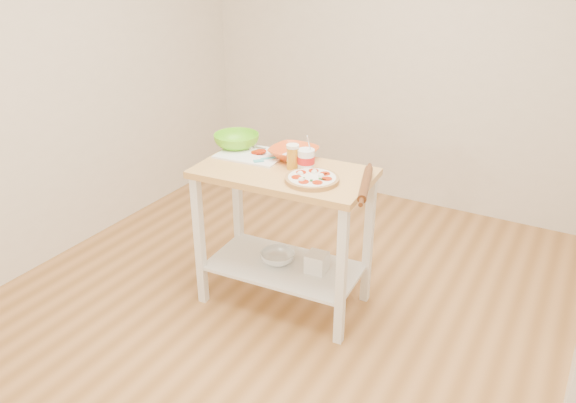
% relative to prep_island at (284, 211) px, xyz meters
% --- Properties ---
extents(room_shell, '(4.04, 4.54, 2.74)m').
position_rel_prep_island_xyz_m(room_shell, '(0.27, -0.38, 0.71)').
color(room_shell, '#B27941').
rests_on(room_shell, ground).
extents(prep_island, '(1.05, 0.61, 0.90)m').
position_rel_prep_island_xyz_m(prep_island, '(0.00, 0.00, 0.00)').
color(prep_island, tan).
rests_on(prep_island, ground).
extents(pizza, '(0.30, 0.30, 0.05)m').
position_rel_prep_island_xyz_m(pizza, '(0.22, -0.07, 0.28)').
color(pizza, tan).
rests_on(pizza, prep_island).
extents(cutting_board, '(0.42, 0.33, 0.04)m').
position_rel_prep_island_xyz_m(cutting_board, '(-0.29, 0.12, 0.27)').
color(cutting_board, white).
rests_on(cutting_board, prep_island).
extents(spatula, '(0.10, 0.14, 0.01)m').
position_rel_prep_island_xyz_m(spatula, '(-0.17, 0.05, 0.28)').
color(spatula, '#4BB2BA').
rests_on(spatula, cutting_board).
extents(knife, '(0.27, 0.05, 0.01)m').
position_rel_prep_island_xyz_m(knife, '(-0.43, 0.19, 0.28)').
color(knife, silver).
rests_on(knife, cutting_board).
extents(orange_bowl, '(0.29, 0.29, 0.07)m').
position_rel_prep_island_xyz_m(orange_bowl, '(-0.04, 0.19, 0.29)').
color(orange_bowl, '#E2551E').
rests_on(orange_bowl, prep_island).
extents(green_bowl, '(0.29, 0.29, 0.09)m').
position_rel_prep_island_xyz_m(green_bowl, '(-0.45, 0.18, 0.31)').
color(green_bowl, '#66CA19').
rests_on(green_bowl, prep_island).
extents(beer_pint, '(0.07, 0.07, 0.15)m').
position_rel_prep_island_xyz_m(beer_pint, '(0.03, 0.04, 0.33)').
color(beer_pint, orange).
rests_on(beer_pint, prep_island).
extents(yogurt_tub, '(0.10, 0.10, 0.21)m').
position_rel_prep_island_xyz_m(yogurt_tub, '(0.11, 0.07, 0.32)').
color(yogurt_tub, white).
rests_on(yogurt_tub, prep_island).
extents(rolling_pin, '(0.17, 0.41, 0.05)m').
position_rel_prep_island_xyz_m(rolling_pin, '(0.51, -0.01, 0.28)').
color(rolling_pin, '#5D3015').
rests_on(rolling_pin, prep_island).
extents(shelf_glass_bowl, '(0.26, 0.26, 0.07)m').
position_rel_prep_island_xyz_m(shelf_glass_bowl, '(-0.05, 0.01, -0.35)').
color(shelf_glass_bowl, silver).
rests_on(shelf_glass_bowl, prep_island).
extents(shelf_bin, '(0.13, 0.13, 0.12)m').
position_rel_prep_island_xyz_m(shelf_bin, '(0.21, 0.04, -0.32)').
color(shelf_bin, white).
rests_on(shelf_bin, prep_island).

